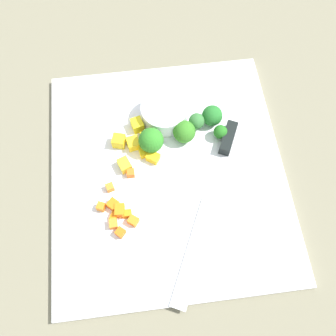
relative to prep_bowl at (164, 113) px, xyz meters
name	(u,v)px	position (x,y,z in m)	size (l,w,h in m)	color
ground_plane	(168,173)	(0.11, -0.01, -0.03)	(4.00, 4.00, 0.00)	#726D57
cutting_board	(168,172)	(0.11, -0.01, -0.02)	(0.44, 0.40, 0.01)	white
prep_bowl	(164,113)	(0.00, 0.00, 0.00)	(0.08, 0.08, 0.04)	white
chef_knife	(217,177)	(0.13, 0.07, -0.01)	(0.31, 0.16, 0.02)	silver
carrot_dice_0	(114,216)	(0.18, -0.10, -0.01)	(0.01, 0.01, 0.01)	orange
carrot_dice_1	(120,210)	(0.17, -0.09, -0.01)	(0.02, 0.02, 0.02)	orange
carrot_dice_2	(110,187)	(0.13, -0.11, -0.01)	(0.01, 0.01, 0.01)	orange
carrot_dice_3	(133,221)	(0.19, -0.07, -0.01)	(0.02, 0.01, 0.01)	orange
carrot_dice_4	(120,232)	(0.21, -0.10, -0.01)	(0.01, 0.01, 0.01)	orange
carrot_dice_5	(101,207)	(0.16, -0.12, -0.01)	(0.01, 0.01, 0.01)	orange
carrot_dice_6	(127,214)	(0.18, -0.08, -0.01)	(0.01, 0.01, 0.01)	orange
carrot_dice_7	(131,176)	(0.11, -0.07, -0.01)	(0.01, 0.01, 0.01)	orange
carrot_dice_8	(113,224)	(0.19, -0.11, -0.01)	(0.02, 0.01, 0.01)	orange
carrot_dice_9	(113,205)	(0.16, -0.10, -0.01)	(0.02, 0.02, 0.01)	orange
pepper_dice_0	(133,143)	(0.05, -0.06, -0.01)	(0.02, 0.02, 0.02)	yellow
pepper_dice_1	(153,157)	(0.08, -0.03, -0.01)	(0.02, 0.02, 0.02)	yellow
pepper_dice_2	(144,136)	(0.04, -0.04, -0.01)	(0.01, 0.01, 0.01)	yellow
pepper_dice_3	(124,165)	(0.09, -0.08, -0.01)	(0.02, 0.02, 0.02)	yellow
pepper_dice_4	(144,152)	(0.07, -0.04, -0.01)	(0.02, 0.02, 0.01)	yellow
pepper_dice_5	(137,125)	(0.01, -0.05, -0.01)	(0.02, 0.02, 0.02)	yellow
pepper_dice_6	(119,141)	(0.04, -0.09, -0.01)	(0.02, 0.02, 0.02)	yellow
broccoli_floret_0	(212,116)	(0.02, 0.08, 0.00)	(0.04, 0.04, 0.04)	#94B360
broccoli_floret_1	(151,140)	(0.06, -0.03, 0.01)	(0.04, 0.04, 0.05)	#92B56B
broccoli_floret_2	(184,132)	(0.05, 0.03, 0.00)	(0.04, 0.04, 0.04)	#96C364
broccoli_floret_3	(197,121)	(0.03, 0.05, 0.00)	(0.03, 0.03, 0.03)	#85C25B
broccoli_floret_4	(220,132)	(0.05, 0.09, 0.00)	(0.02, 0.02, 0.03)	#8AB062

